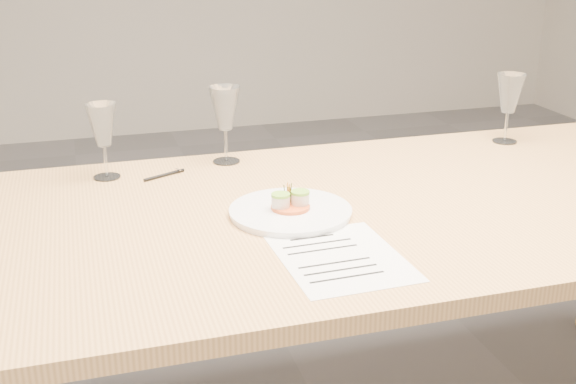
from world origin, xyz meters
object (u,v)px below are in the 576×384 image
object	(u,v)px
wine_glass_0	(102,126)
dining_table	(352,229)
ballpoint_pen	(165,175)
wine_glass_1	(225,110)
recipe_sheet	(340,257)
wine_glass_2	(510,95)
dinner_plate	(291,210)

from	to	relation	value
wine_glass_0	dining_table	bearing A→B (deg)	-33.34
ballpoint_pen	wine_glass_1	size ratio (longest dim) A/B	0.54
dining_table	recipe_sheet	size ratio (longest dim) A/B	7.64
wine_glass_0	wine_glass_1	world-z (taller)	wine_glass_1
ballpoint_pen	wine_glass_0	bearing A→B (deg)	140.62
wine_glass_1	dining_table	bearing A→B (deg)	-61.27
recipe_sheet	wine_glass_2	size ratio (longest dim) A/B	1.47
dinner_plate	ballpoint_pen	xyz separation A→B (m)	(-0.25, 0.36, -0.01)
recipe_sheet	wine_glass_1	xyz separation A→B (m)	(-0.09, 0.69, 0.15)
recipe_sheet	ballpoint_pen	xyz separation A→B (m)	(-0.28, 0.61, 0.00)
ballpoint_pen	wine_glass_2	distance (m)	1.07
recipe_sheet	wine_glass_0	world-z (taller)	wine_glass_0
recipe_sheet	dining_table	bearing A→B (deg)	61.86
wine_glass_1	ballpoint_pen	bearing A→B (deg)	-157.44
dinner_plate	wine_glass_0	size ratio (longest dim) A/B	1.42
dining_table	ballpoint_pen	bearing A→B (deg)	140.91
dinner_plate	wine_glass_0	xyz separation A→B (m)	(-0.40, 0.39, 0.13)
wine_glass_2	ballpoint_pen	bearing A→B (deg)	-178.41
recipe_sheet	wine_glass_1	size ratio (longest dim) A/B	1.44
dinner_plate	wine_glass_1	bearing A→B (deg)	97.82
recipe_sheet	wine_glass_2	bearing A→B (deg)	37.36
recipe_sheet	ballpoint_pen	distance (m)	0.67
ballpoint_pen	wine_glass_2	xyz separation A→B (m)	(1.06, 0.03, 0.15)
dinner_plate	recipe_sheet	bearing A→B (deg)	-83.10
wine_glass_0	wine_glass_1	size ratio (longest dim) A/B	0.93
dinner_plate	recipe_sheet	distance (m)	0.25
dining_table	ballpoint_pen	size ratio (longest dim) A/B	20.54
recipe_sheet	wine_glass_0	size ratio (longest dim) A/B	1.55
dinner_plate	ballpoint_pen	distance (m)	0.44
dining_table	recipe_sheet	bearing A→B (deg)	-116.36
recipe_sheet	dinner_plate	bearing A→B (deg)	95.13
wine_glass_0	wine_glass_2	size ratio (longest dim) A/B	0.95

